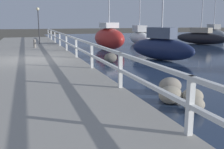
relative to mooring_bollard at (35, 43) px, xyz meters
name	(u,v)px	position (x,y,z in m)	size (l,w,h in m)	color
ground_plane	(30,66)	(-0.45, -5.62, -0.62)	(120.00, 120.00, 0.00)	#4C473D
dock_walkway	(30,63)	(-0.45, -5.62, -0.46)	(4.74, 36.00, 0.32)	#9E998E
railing	(76,44)	(1.82, -5.62, 0.38)	(0.10, 32.50, 0.98)	white
boulder_upstream	(170,86)	(3.39, -12.12, -0.37)	(0.67, 0.61, 0.51)	gray
boulder_near_dock	(194,105)	(3.11, -13.70, -0.43)	(0.51, 0.46, 0.38)	gray
boulder_water_edge	(192,96)	(3.43, -13.17, -0.41)	(0.57, 0.51, 0.43)	gray
boulder_mid_strip	(111,58)	(3.57, -5.86, -0.37)	(0.67, 0.61, 0.50)	#666056
boulder_downstream	(170,95)	(2.93, -12.93, -0.39)	(0.63, 0.57, 0.47)	gray
mooring_bollard	(35,43)	(0.00, 0.00, 0.00)	(0.18, 0.18, 0.59)	gray
dock_lamp	(38,17)	(0.49, 3.12, 1.78)	(0.25, 0.25, 2.85)	#2D2D33
sailboat_white	(139,37)	(9.43, 3.61, 0.07)	(1.65, 4.30, 4.73)	white
sailboat_gray	(213,33)	(20.42, 7.01, 0.09)	(2.00, 4.87, 7.49)	gray
sailboat_navy	(161,47)	(6.51, -5.85, 0.10)	(2.61, 4.20, 5.87)	#192347
sailboat_red	(109,38)	(5.47, 0.36, 0.25)	(2.26, 3.95, 6.01)	red
sailboat_black	(200,37)	(14.85, 1.88, 0.01)	(2.91, 5.30, 6.62)	black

